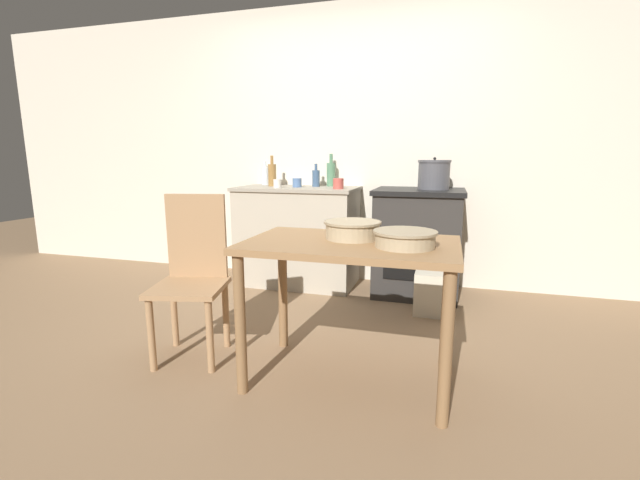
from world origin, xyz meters
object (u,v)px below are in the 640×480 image
at_px(cup_mid_right, 277,184).
at_px(stove, 417,242).
at_px(chair, 193,273).
at_px(stock_pot, 434,175).
at_px(mixing_bowl_small, 405,238).
at_px(bottle_left, 316,178).
at_px(bottle_mid_left, 331,174).
at_px(flour_sack, 434,294).
at_px(bottle_center_left, 272,174).
at_px(cup_center, 297,183).
at_px(cup_center_right, 338,184).
at_px(bottle_far_left, 265,176).
at_px(mixing_bowl_large, 352,229).
at_px(work_table, 350,264).

bearing_deg(cup_mid_right, stove, 6.70).
bearing_deg(stove, cup_mid_right, -173.30).
bearing_deg(chair, stock_pot, 36.69).
xyz_separation_m(chair, mixing_bowl_small, (1.25, -0.10, 0.30)).
relative_size(chair, stock_pot, 3.59).
relative_size(bottle_left, bottle_mid_left, 0.70).
bearing_deg(mixing_bowl_small, stove, 91.36).
bearing_deg(flour_sack, bottle_center_left, 160.20).
xyz_separation_m(bottle_mid_left, cup_center, (-0.26, -0.21, -0.08)).
bearing_deg(cup_center_right, flour_sack, -24.11).
distance_m(mixing_bowl_small, cup_center_right, 1.72).
distance_m(bottle_center_left, cup_center_right, 0.71).
relative_size(flour_sack, mixing_bowl_small, 1.07).
bearing_deg(chair, cup_center_right, 56.56).
relative_size(flour_sack, bottle_mid_left, 1.09).
height_order(mixing_bowl_small, bottle_left, bottle_left).
height_order(stock_pot, bottle_far_left, stock_pot).
height_order(bottle_left, cup_center_right, bottle_left).
bearing_deg(bottle_left, chair, -98.60).
bearing_deg(flour_sack, stock_pot, 96.35).
distance_m(mixing_bowl_small, cup_mid_right, 1.98).
bearing_deg(mixing_bowl_large, bottle_left, 113.15).
height_order(flour_sack, stock_pot, stock_pot).
height_order(bottle_far_left, cup_mid_right, bottle_far_left).
xyz_separation_m(stove, mixing_bowl_small, (0.04, -1.66, 0.34)).
bearing_deg(chair, bottle_far_left, 86.17).
bearing_deg(bottle_left, mixing_bowl_large, -66.85).
distance_m(bottle_far_left, bottle_center_left, 0.23).
bearing_deg(mixing_bowl_small, cup_center_right, 114.85).
bearing_deg(mixing_bowl_large, bottle_far_left, 125.67).
relative_size(mixing_bowl_small, bottle_mid_left, 1.02).
bearing_deg(work_table, cup_center, 118.11).
height_order(bottle_far_left, bottle_center_left, bottle_center_left).
bearing_deg(stock_pot, mixing_bowl_small, -92.38).
xyz_separation_m(stove, mixing_bowl_large, (-0.25, -1.53, 0.35)).
distance_m(stove, cup_mid_right, 1.33).
bearing_deg(mixing_bowl_small, flour_sack, 83.87).
distance_m(flour_sack, cup_center, 1.56).
distance_m(bottle_far_left, cup_center_right, 0.90).
bearing_deg(cup_center, work_table, -61.89).
distance_m(flour_sack, bottle_far_left, 2.01).
xyz_separation_m(flour_sack, cup_center, (-1.26, 0.48, 0.79)).
bearing_deg(bottle_center_left, stock_pot, -1.78).
distance_m(mixing_bowl_large, mixing_bowl_small, 0.32).
distance_m(stove, bottle_left, 1.10).
relative_size(bottle_far_left, bottle_left, 1.10).
bearing_deg(flour_sack, mixing_bowl_large, -111.64).
bearing_deg(bottle_far_left, flour_sack, -23.36).
bearing_deg(mixing_bowl_small, stock_pot, 87.62).
xyz_separation_m(mixing_bowl_large, bottle_center_left, (-1.12, 1.59, 0.21)).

